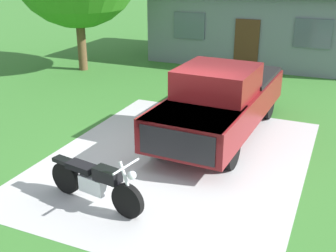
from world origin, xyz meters
name	(u,v)px	position (x,y,z in m)	size (l,w,h in m)	color
ground_plane	(177,159)	(0.00, 0.00, 0.00)	(80.00, 80.00, 0.00)	#35702B
driveway_pad	(177,159)	(0.00, 0.00, 0.00)	(5.72, 7.23, 0.01)	#B3B3B3
motorcycle	(95,182)	(-0.67, -2.37, 0.47)	(2.20, 0.75, 1.09)	black
pickup_truck	(222,99)	(0.46, 1.96, 0.95)	(2.22, 5.70, 1.90)	black
neighbor_house	(261,19)	(-0.56, 11.35, 1.79)	(9.60, 5.60, 3.50)	slate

